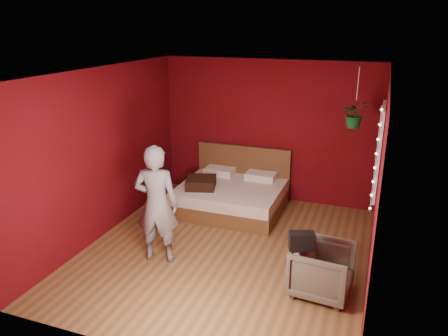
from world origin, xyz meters
TOP-DOWN VIEW (x-y plane):
  - floor at (0.00, 0.00)m, footprint 4.50×4.50m
  - room_walls at (0.00, 0.00)m, footprint 4.04×4.54m
  - window at (1.97, 0.90)m, footprint 0.05×0.97m
  - fairy_lights at (1.94, 0.37)m, footprint 0.04×0.04m
  - bed at (-0.43, 1.52)m, footprint 1.81×1.54m
  - person at (-0.82, -0.54)m, footprint 0.68×0.52m
  - armchair at (1.47, -0.58)m, footprint 0.78×0.76m
  - handbag at (1.22, -0.74)m, footprint 0.33×0.25m
  - throw_pillow at (-0.89, 1.19)m, footprint 0.61×0.61m
  - hanging_plant at (1.57, 1.33)m, footprint 0.46×0.42m

SIDE VIEW (x-z plane):
  - floor at x=0.00m, z-range 0.00..0.00m
  - bed at x=-0.43m, z-range -0.24..0.76m
  - armchair at x=1.47m, z-range 0.00..0.66m
  - throw_pillow at x=-0.89m, z-range 0.45..0.63m
  - handbag at x=1.22m, z-range 0.66..0.87m
  - person at x=-0.82m, z-range 0.00..1.69m
  - fairy_lights at x=1.94m, z-range 0.77..2.22m
  - window at x=1.97m, z-range 0.87..2.14m
  - room_walls at x=0.00m, z-range 0.37..2.99m
  - hanging_plant at x=1.57m, z-range 1.46..2.36m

